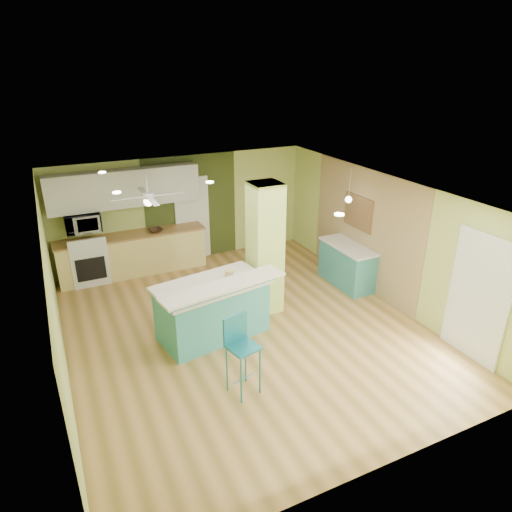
# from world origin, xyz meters

# --- Properties ---
(floor) EXTENTS (6.00, 7.00, 0.01)m
(floor) POSITION_xyz_m (0.00, 0.00, -0.01)
(floor) COLOR olive
(floor) RESTS_ON ground
(ceiling) EXTENTS (6.00, 7.00, 0.01)m
(ceiling) POSITION_xyz_m (0.00, 0.00, 2.50)
(ceiling) COLOR white
(ceiling) RESTS_ON wall_back
(wall_back) EXTENTS (6.00, 0.01, 2.50)m
(wall_back) POSITION_xyz_m (0.00, 3.50, 1.25)
(wall_back) COLOR #C0D06F
(wall_back) RESTS_ON floor
(wall_front) EXTENTS (6.00, 0.01, 2.50)m
(wall_front) POSITION_xyz_m (0.00, -3.50, 1.25)
(wall_front) COLOR #C0D06F
(wall_front) RESTS_ON floor
(wall_left) EXTENTS (0.01, 7.00, 2.50)m
(wall_left) POSITION_xyz_m (-3.00, 0.00, 1.25)
(wall_left) COLOR #C0D06F
(wall_left) RESTS_ON floor
(wall_right) EXTENTS (0.01, 7.00, 2.50)m
(wall_right) POSITION_xyz_m (3.00, 0.00, 1.25)
(wall_right) COLOR #C0D06F
(wall_right) RESTS_ON floor
(wood_panel) EXTENTS (0.02, 3.40, 2.50)m
(wood_panel) POSITION_xyz_m (2.99, 0.60, 1.25)
(wood_panel) COLOR #987B57
(wood_panel) RESTS_ON floor
(olive_accent) EXTENTS (2.20, 0.02, 2.50)m
(olive_accent) POSITION_xyz_m (0.20, 3.49, 1.25)
(olive_accent) COLOR #3B481D
(olive_accent) RESTS_ON floor
(interior_door) EXTENTS (0.82, 0.05, 2.00)m
(interior_door) POSITION_xyz_m (0.20, 3.46, 1.00)
(interior_door) COLOR white
(interior_door) RESTS_ON floor
(french_door) EXTENTS (0.04, 1.08, 2.10)m
(french_door) POSITION_xyz_m (2.97, -2.30, 1.05)
(french_door) COLOR white
(french_door) RESTS_ON floor
(column) EXTENTS (0.55, 0.55, 2.50)m
(column) POSITION_xyz_m (0.65, 0.50, 1.25)
(column) COLOR #C3DE66
(column) RESTS_ON floor
(kitchen_run) EXTENTS (3.25, 0.63, 0.94)m
(kitchen_run) POSITION_xyz_m (-1.30, 3.20, 0.47)
(kitchen_run) COLOR #EFD77D
(kitchen_run) RESTS_ON floor
(stove) EXTENTS (0.76, 0.66, 1.08)m
(stove) POSITION_xyz_m (-2.25, 3.19, 0.46)
(stove) COLOR white
(stove) RESTS_ON floor
(upper_cabinets) EXTENTS (3.20, 0.34, 0.80)m
(upper_cabinets) POSITION_xyz_m (-1.30, 3.32, 1.95)
(upper_cabinets) COLOR silver
(upper_cabinets) RESTS_ON wall_back
(microwave) EXTENTS (0.70, 0.48, 0.39)m
(microwave) POSITION_xyz_m (-2.25, 3.20, 1.35)
(microwave) COLOR white
(microwave) RESTS_ON wall_back
(ceiling_fan) EXTENTS (1.41, 1.41, 0.61)m
(ceiling_fan) POSITION_xyz_m (-1.10, 2.00, 2.08)
(ceiling_fan) COLOR white
(ceiling_fan) RESTS_ON ceiling
(pendant_lamp) EXTENTS (0.14, 0.14, 0.69)m
(pendant_lamp) POSITION_xyz_m (2.65, 0.75, 1.88)
(pendant_lamp) COLOR silver
(pendant_lamp) RESTS_ON ceiling
(wall_decor) EXTENTS (0.03, 0.90, 0.70)m
(wall_decor) POSITION_xyz_m (2.96, 0.80, 1.55)
(wall_decor) COLOR brown
(wall_decor) RESTS_ON wood_panel
(peninsula) EXTENTS (2.21, 1.48, 1.16)m
(peninsula) POSITION_xyz_m (-0.58, 0.02, 0.53)
(peninsula) COLOR teal
(peninsula) RESTS_ON floor
(bar_stool) EXTENTS (0.48, 0.48, 1.21)m
(bar_stool) POSITION_xyz_m (-0.73, -1.49, 0.81)
(bar_stool) COLOR teal
(bar_stool) RESTS_ON floor
(side_counter) EXTENTS (0.59, 1.39, 0.89)m
(side_counter) POSITION_xyz_m (2.70, 0.70, 0.45)
(side_counter) COLOR teal
(side_counter) RESTS_ON floor
(fruit_bowl) EXTENTS (0.35, 0.35, 0.08)m
(fruit_bowl) POSITION_xyz_m (-0.78, 3.11, 0.98)
(fruit_bowl) COLOR #342215
(fruit_bowl) RESTS_ON kitchen_run
(canister) EXTENTS (0.15, 0.15, 0.15)m
(canister) POSITION_xyz_m (-0.23, 0.12, 1.08)
(canister) COLOR gold
(canister) RESTS_ON peninsula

